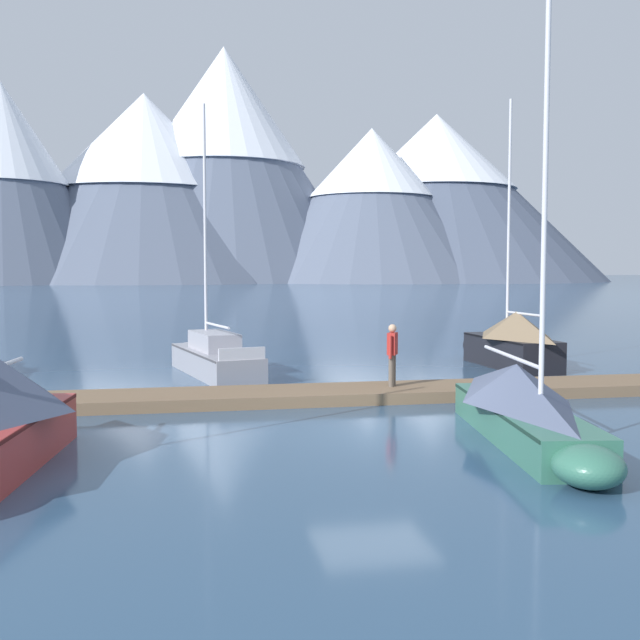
% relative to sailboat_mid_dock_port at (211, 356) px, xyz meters
% --- Properties ---
extents(ground_plane, '(700.00, 700.00, 0.00)m').
position_rel_sailboat_mid_dock_port_xyz_m(ground_plane, '(3.00, -9.85, -0.56)').
color(ground_plane, '#2D4C6B').
extents(mountain_central_massif, '(56.89, 56.89, 47.53)m').
position_rel_sailboat_mid_dock_port_xyz_m(mountain_central_massif, '(-40.78, 163.24, 24.70)').
color(mountain_central_massif, slate).
rests_on(mountain_central_massif, ground).
extents(mountain_shoulder_ridge, '(90.92, 90.92, 49.53)m').
position_rel_sailboat_mid_dock_port_xyz_m(mountain_shoulder_ridge, '(-8.62, 180.11, 25.80)').
color(mountain_shoulder_ridge, slate).
rests_on(mountain_shoulder_ridge, ground).
extents(mountain_east_summit, '(82.04, 82.04, 63.57)m').
position_rel_sailboat_mid_dock_port_xyz_m(mountain_east_summit, '(12.65, 183.25, 33.20)').
color(mountain_east_summit, slate).
rests_on(mountain_east_summit, ground).
extents(mountain_rear_spur, '(71.66, 71.66, 40.38)m').
position_rel_sailboat_mid_dock_port_xyz_m(mountain_rear_spur, '(50.28, 168.32, 20.65)').
color(mountain_rear_spur, slate).
rests_on(mountain_rear_spur, ground).
extents(mountain_north_horn, '(94.93, 94.93, 47.36)m').
position_rel_sailboat_mid_dock_port_xyz_m(mountain_north_horn, '(72.59, 180.75, 24.31)').
color(mountain_north_horn, '#4C566B').
rests_on(mountain_north_horn, ground).
extents(dock, '(28.55, 2.37, 0.30)m').
position_rel_sailboat_mid_dock_port_xyz_m(dock, '(3.00, -5.85, -0.41)').
color(dock, brown).
rests_on(dock, ground).
extents(sailboat_mid_dock_port, '(3.03, 7.26, 9.01)m').
position_rel_sailboat_mid_dock_port_xyz_m(sailboat_mid_dock_port, '(0.00, 0.00, 0.00)').
color(sailboat_mid_dock_port, '#93939E').
rests_on(sailboat_mid_dock_port, ground).
extents(sailboat_mid_dock_starboard, '(2.36, 7.15, 8.93)m').
position_rel_sailboat_mid_dock_port_xyz_m(sailboat_mid_dock_starboard, '(5.75, -11.29, 0.18)').
color(sailboat_mid_dock_starboard, '#336B56').
rests_on(sailboat_mid_dock_starboard, ground).
extents(sailboat_far_berth, '(1.99, 5.45, 9.44)m').
position_rel_sailboat_mid_dock_port_xyz_m(sailboat_far_berth, '(10.53, -0.47, 0.40)').
color(sailboat_far_berth, black).
rests_on(sailboat_far_berth, ground).
extents(person_on_dock, '(0.38, 0.53, 1.69)m').
position_rel_sailboat_mid_dock_port_xyz_m(person_on_dock, '(4.64, -5.73, 0.70)').
color(person_on_dock, brown).
rests_on(person_on_dock, dock).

